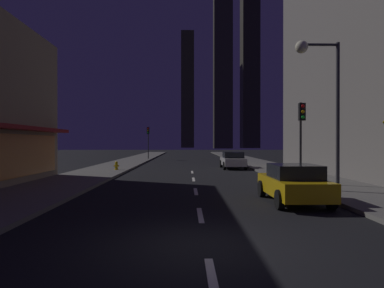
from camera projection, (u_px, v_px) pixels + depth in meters
ground_plane at (190, 163)px, 39.63m from camera, size 78.00×136.00×0.10m
sidewalk_right at (251, 162)px, 39.73m from camera, size 4.00×76.00×0.15m
sidewalk_left at (129, 162)px, 39.52m from camera, size 4.00×76.00×0.15m
lane_marking_center at (196, 191)px, 16.03m from camera, size 0.16×23.00×0.01m
skyscraper_distant_tall at (188, 90)px, 154.68m from camera, size 5.70×6.84×51.48m
skyscraper_distant_mid at (223, 55)px, 133.74m from camera, size 7.08×6.04×72.50m
skyscraper_distant_short at (250, 72)px, 144.36m from camera, size 7.02×8.74×63.76m
car_parked_near at (293, 183)px, 13.05m from camera, size 1.98×4.24×1.45m
car_parked_far at (233, 160)px, 30.09m from camera, size 1.98×4.24×1.45m
fire_hydrant_far_left at (116, 166)px, 26.97m from camera, size 0.42×0.30×0.65m
traffic_light_near_right at (301, 125)px, 17.83m from camera, size 0.32×0.48×4.20m
traffic_light_far_left at (148, 136)px, 45.65m from camera, size 0.32×0.48×4.20m
street_lamp_right at (319, 79)px, 15.13m from camera, size 1.96×0.56×6.58m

